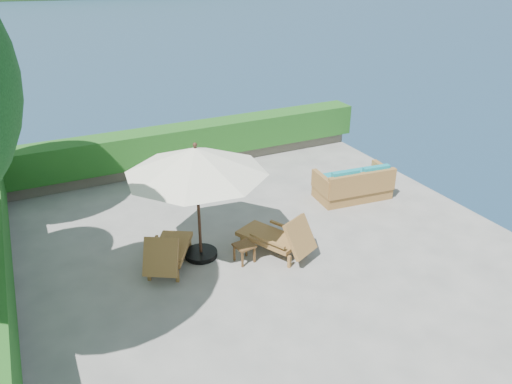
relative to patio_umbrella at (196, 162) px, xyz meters
name	(u,v)px	position (x,y,z in m)	size (l,w,h in m)	color
ground	(260,250)	(1.30, -0.37, -2.32)	(12.00, 12.00, 0.00)	gray
foundation	(259,304)	(1.30, -0.37, -3.87)	(12.00, 12.00, 3.00)	#5C5349
ocean	(259,349)	(1.30, -0.37, -5.32)	(600.00, 600.00, 0.00)	#173048
planter_wall_far	(182,162)	(1.30, 5.23, -2.14)	(12.00, 0.60, 0.36)	#686153
hedge_far	(181,142)	(1.30, 5.23, -1.47)	(12.40, 0.90, 1.00)	#1E4F16
patio_umbrella	(196,162)	(0.00, 0.00, 0.00)	(3.82, 3.82, 2.75)	black
lounge_left	(168,251)	(-0.80, -0.13, -1.90)	(1.50, 1.87, 1.01)	olive
lounge_right	(279,237)	(1.65, -0.69, -1.89)	(1.45, 1.95, 1.04)	olive
side_table	(244,248)	(0.80, -0.63, -1.96)	(0.47, 0.47, 0.44)	brown
wicker_loveseat	(354,185)	(4.89, 0.93, -1.93)	(2.17, 1.25, 1.02)	olive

